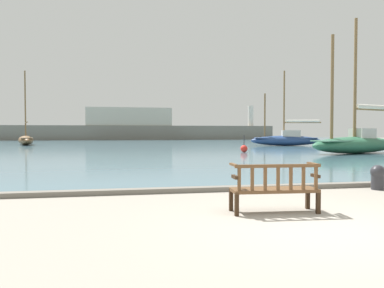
{
  "coord_description": "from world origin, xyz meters",
  "views": [
    {
      "loc": [
        -3.08,
        -5.29,
        1.5
      ],
      "look_at": [
        -0.13,
        10.0,
        1.0
      ],
      "focal_mm": 35.0,
      "sensor_mm": 36.0,
      "label": 1
    }
  ],
  "objects_px": {
    "park_bench": "(275,188)",
    "sailboat_far_port": "(286,139)",
    "sailboat_mid_port": "(26,139)",
    "sailboat_nearest_port": "(357,142)",
    "mooring_bollard": "(378,176)",
    "channel_buoy": "(244,148)"
  },
  "relations": [
    {
      "from": "park_bench",
      "to": "sailboat_far_port",
      "type": "bearing_deg",
      "value": 64.58
    },
    {
      "from": "sailboat_mid_port",
      "to": "sailboat_nearest_port",
      "type": "distance_m",
      "value": 33.38
    },
    {
      "from": "sailboat_far_port",
      "to": "mooring_bollard",
      "type": "xyz_separation_m",
      "value": [
        -10.24,
        -27.38,
        -0.43
      ]
    },
    {
      "from": "sailboat_far_port",
      "to": "sailboat_nearest_port",
      "type": "bearing_deg",
      "value": -95.56
    },
    {
      "from": "sailboat_mid_port",
      "to": "channel_buoy",
      "type": "height_order",
      "value": "sailboat_mid_port"
    },
    {
      "from": "park_bench",
      "to": "mooring_bollard",
      "type": "bearing_deg",
      "value": 29.17
    },
    {
      "from": "sailboat_nearest_port",
      "to": "channel_buoy",
      "type": "xyz_separation_m",
      "value": [
        -6.95,
        2.69,
        -0.52
      ]
    },
    {
      "from": "sailboat_far_port",
      "to": "sailboat_nearest_port",
      "type": "relative_size",
      "value": 0.87
    },
    {
      "from": "sailboat_far_port",
      "to": "mooring_bollard",
      "type": "distance_m",
      "value": 29.24
    },
    {
      "from": "sailboat_mid_port",
      "to": "mooring_bollard",
      "type": "xyz_separation_m",
      "value": [
        16.75,
        -35.1,
        -0.32
      ]
    },
    {
      "from": "mooring_bollard",
      "to": "channel_buoy",
      "type": "relative_size",
      "value": 0.54
    },
    {
      "from": "sailboat_far_port",
      "to": "sailboat_mid_port",
      "type": "relative_size",
      "value": 0.95
    },
    {
      "from": "sailboat_far_port",
      "to": "mooring_bollard",
      "type": "height_order",
      "value": "sailboat_far_port"
    },
    {
      "from": "sailboat_nearest_port",
      "to": "channel_buoy",
      "type": "height_order",
      "value": "sailboat_nearest_port"
    },
    {
      "from": "park_bench",
      "to": "sailboat_nearest_port",
      "type": "height_order",
      "value": "sailboat_nearest_port"
    },
    {
      "from": "channel_buoy",
      "to": "mooring_bollard",
      "type": "bearing_deg",
      "value": -96.82
    },
    {
      "from": "mooring_bollard",
      "to": "channel_buoy",
      "type": "distance_m",
      "value": 16.56
    },
    {
      "from": "channel_buoy",
      "to": "park_bench",
      "type": "bearing_deg",
      "value": -107.18
    },
    {
      "from": "sailboat_nearest_port",
      "to": "channel_buoy",
      "type": "bearing_deg",
      "value": 158.84
    },
    {
      "from": "sailboat_far_port",
      "to": "channel_buoy",
      "type": "relative_size",
      "value": 6.41
    },
    {
      "from": "park_bench",
      "to": "mooring_bollard",
      "type": "height_order",
      "value": "park_bench"
    },
    {
      "from": "sailboat_mid_port",
      "to": "mooring_bollard",
      "type": "height_order",
      "value": "sailboat_mid_port"
    }
  ]
}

